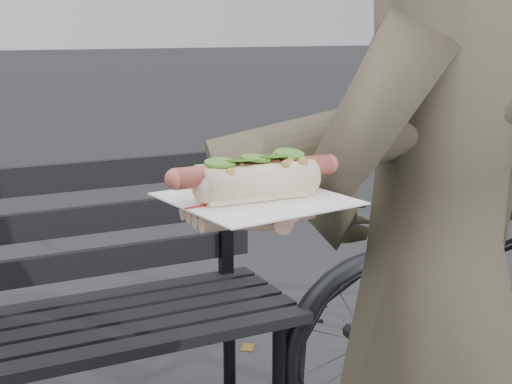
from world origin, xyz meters
TOP-DOWN VIEW (x-y plane):
  - park_bench at (-0.06, 1.01)m, footprint 1.50×0.44m
  - person at (0.50, 0.02)m, footprint 0.68×0.54m
  - held_hotdog at (0.31, -0.02)m, footprint 0.62×0.32m

SIDE VIEW (x-z plane):
  - park_bench at x=-0.06m, z-range 0.08..0.96m
  - person at x=0.50m, z-range 0.00..1.62m
  - held_hotdog at x=0.31m, z-range 0.98..1.18m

